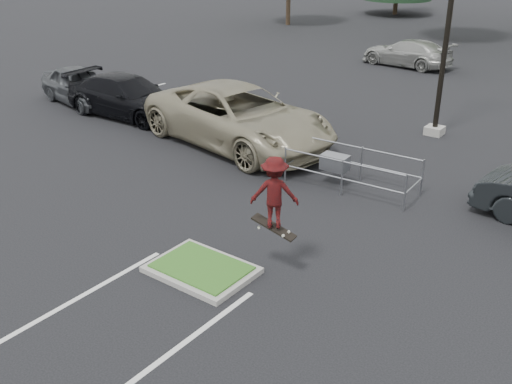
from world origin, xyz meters
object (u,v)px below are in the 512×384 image
Objects in this scene: cart_corral at (339,163)px; skateboarder at (274,192)px; car_l_tan at (239,116)px; car_l_black at (128,96)px; car_l_grey at (80,86)px; light_pole at (451,3)px; car_far_silver at (408,53)px.

skateboarder is (1.23, -4.98, 1.21)m from cart_corral.
car_l_black is (-5.50, 0.00, -0.21)m from car_l_tan.
car_l_grey is (-14.15, 6.00, -1.11)m from skateboarder.
cart_corral is 2.13× the size of skateboarder.
car_l_black is at bearing -78.91° from car_l_grey.
light_pole is 7.92m from car_l_tan.
skateboarder reaches higher than cart_corral.
car_l_tan is 1.49× the size of car_far_silver.
car_l_black is at bearing 99.85° from car_l_tan.
light_pole reaches higher than car_l_black.
light_pole is 1.87× the size of car_l_black.
cart_corral is 0.53× the size of car_l_tan.
car_l_black is (-10.50, -5.00, -3.77)m from light_pole.
light_pole reaches higher than car_far_silver.
light_pole is at bearing -67.07° from car_l_black.
car_l_tan is 15.01m from car_far_silver.
car_l_black reaches higher than car_far_silver.
car_l_tan is at bearing -92.53° from car_l_black.
light_pole is 1.41× the size of car_l_tan.
car_l_tan is at bearing -78.81° from skateboarder.
skateboarder reaches higher than car_l_tan.
light_pole is 2.27× the size of car_l_grey.
light_pole is 12.05m from car_far_silver.
car_l_black is at bearing -154.54° from light_pole.
car_l_grey is 16.97m from car_far_silver.
skateboarder is 0.25× the size of car_l_tan.
car_l_tan reaches higher than car_far_silver.
car_l_tan is 5.50m from car_l_black.
car_far_silver is (-0.50, 15.00, -0.30)m from car_l_tan.
car_l_black is 1.22× the size of car_l_grey.
skateboarder is 12.75m from car_l_black.
light_pole is at bearing -118.70° from skateboarder.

